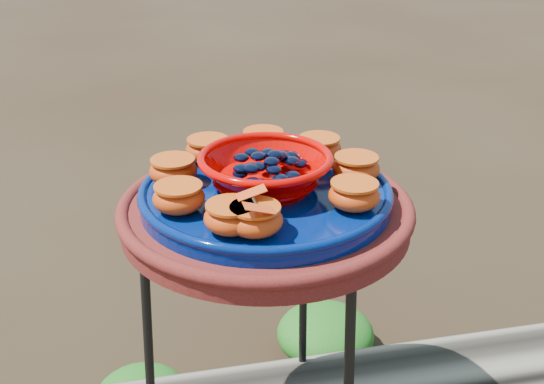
% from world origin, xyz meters
% --- Properties ---
extents(terracotta_saucer, '(0.46, 0.46, 0.04)m').
position_xyz_m(terracotta_saucer, '(0.00, 0.00, 0.72)').
color(terracotta_saucer, '#48120F').
rests_on(terracotta_saucer, plant_stand).
extents(cobalt_plate, '(0.39, 0.39, 0.03)m').
position_xyz_m(cobalt_plate, '(0.00, 0.00, 0.75)').
color(cobalt_plate, '#030D39').
rests_on(cobalt_plate, terracotta_saucer).
extents(red_bowl, '(0.20, 0.20, 0.05)m').
position_xyz_m(red_bowl, '(0.00, 0.00, 0.79)').
color(red_bowl, '#D10200').
rests_on(red_bowl, cobalt_plate).
extents(glass_gems, '(0.15, 0.15, 0.03)m').
position_xyz_m(glass_gems, '(0.00, 0.00, 0.83)').
color(glass_gems, black).
rests_on(glass_gems, red_bowl).
extents(orange_half_0, '(0.08, 0.08, 0.04)m').
position_xyz_m(orange_half_0, '(0.04, -0.14, 0.78)').
color(orange_half_0, '#B61910').
rests_on(orange_half_0, cobalt_plate).
extents(orange_half_1, '(0.08, 0.08, 0.04)m').
position_xyz_m(orange_half_1, '(0.15, -0.02, 0.78)').
color(orange_half_1, '#B61910').
rests_on(orange_half_1, cobalt_plate).
extents(orange_half_2, '(0.08, 0.08, 0.04)m').
position_xyz_m(orange_half_2, '(0.12, 0.08, 0.78)').
color(orange_half_2, '#B61910').
rests_on(orange_half_2, cobalt_plate).
extents(orange_half_3, '(0.08, 0.08, 0.04)m').
position_xyz_m(orange_half_3, '(0.04, 0.14, 0.78)').
color(orange_half_3, '#B61910').
rests_on(orange_half_3, cobalt_plate).
extents(orange_half_4, '(0.08, 0.08, 0.04)m').
position_xyz_m(orange_half_4, '(-0.06, 0.14, 0.78)').
color(orange_half_4, '#B61910').
rests_on(orange_half_4, cobalt_plate).
extents(orange_half_5, '(0.08, 0.08, 0.04)m').
position_xyz_m(orange_half_5, '(-0.13, 0.07, 0.78)').
color(orange_half_5, '#B61910').
rests_on(orange_half_5, cobalt_plate).
extents(orange_half_6, '(0.08, 0.08, 0.04)m').
position_xyz_m(orange_half_6, '(-0.14, -0.03, 0.78)').
color(orange_half_6, '#B61910').
rests_on(orange_half_6, cobalt_plate).
extents(orange_half_7, '(0.08, 0.08, 0.04)m').
position_xyz_m(orange_half_7, '(-0.09, -0.12, 0.78)').
color(orange_half_7, '#B61910').
rests_on(orange_half_7, cobalt_plate).
extents(orange_half_8, '(0.08, 0.08, 0.04)m').
position_xyz_m(orange_half_8, '(0.01, -0.15, 0.78)').
color(orange_half_8, '#B61910').
rests_on(orange_half_8, cobalt_plate).
extents(butterfly, '(0.10, 0.10, 0.02)m').
position_xyz_m(butterfly, '(0.04, -0.14, 0.81)').
color(butterfly, '#DE4414').
rests_on(butterfly, orange_half_0).
extents(foliage_back, '(0.27, 0.27, 0.13)m').
position_xyz_m(foliage_back, '(-0.05, 0.58, 0.07)').
color(foliage_back, '#146814').
rests_on(foliage_back, ground).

